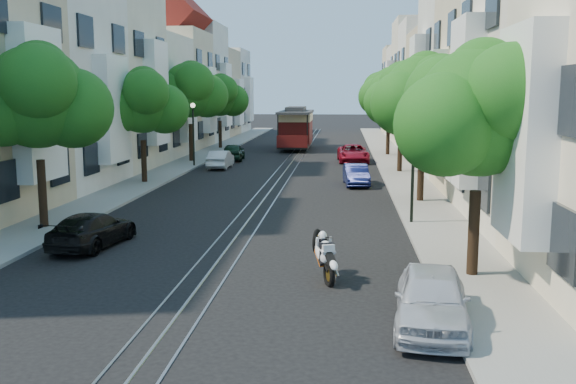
% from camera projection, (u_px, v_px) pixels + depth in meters
% --- Properties ---
extents(ground, '(200.00, 200.00, 0.00)m').
position_uv_depth(ground, '(294.00, 159.00, 48.49)').
color(ground, black).
rests_on(ground, ground).
extents(sidewalk_east, '(2.50, 80.00, 0.12)m').
position_uv_depth(sidewalk_east, '(391.00, 159.00, 47.86)').
color(sidewalk_east, gray).
rests_on(sidewalk_east, ground).
extents(sidewalk_west, '(2.50, 80.00, 0.12)m').
position_uv_depth(sidewalk_west, '(200.00, 157.00, 49.10)').
color(sidewalk_west, gray).
rests_on(sidewalk_west, ground).
extents(rail_left, '(0.06, 80.00, 0.02)m').
position_uv_depth(rail_left, '(287.00, 159.00, 48.53)').
color(rail_left, gray).
rests_on(rail_left, ground).
extents(rail_slot, '(0.06, 80.00, 0.02)m').
position_uv_depth(rail_slot, '(294.00, 159.00, 48.49)').
color(rail_slot, gray).
rests_on(rail_slot, ground).
extents(rail_right, '(0.06, 80.00, 0.02)m').
position_uv_depth(rail_right, '(301.00, 159.00, 48.44)').
color(rail_right, gray).
rests_on(rail_right, ground).
extents(lane_line, '(0.08, 80.00, 0.01)m').
position_uv_depth(lane_line, '(294.00, 159.00, 48.49)').
color(lane_line, tan).
rests_on(lane_line, ground).
extents(townhouses_east, '(7.75, 72.00, 12.00)m').
position_uv_depth(townhouses_east, '(457.00, 89.00, 46.60)').
color(townhouses_east, beige).
rests_on(townhouses_east, ground).
extents(townhouses_west, '(7.75, 72.00, 11.76)m').
position_uv_depth(townhouses_west, '(138.00, 91.00, 48.63)').
color(townhouses_west, silver).
rests_on(townhouses_west, ground).
extents(tree_e_a, '(4.72, 3.87, 6.27)m').
position_uv_depth(tree_e_a, '(482.00, 115.00, 16.65)').
color(tree_e_a, black).
rests_on(tree_e_a, ground).
extents(tree_e_b, '(4.93, 4.08, 6.68)m').
position_uv_depth(tree_e_b, '(425.00, 98.00, 28.42)').
color(tree_e_b, black).
rests_on(tree_e_b, ground).
extents(tree_e_c, '(4.84, 3.99, 6.52)m').
position_uv_depth(tree_e_c, '(402.00, 99.00, 39.26)').
color(tree_e_c, black).
rests_on(tree_e_c, ground).
extents(tree_e_d, '(5.01, 4.16, 6.85)m').
position_uv_depth(tree_e_d, '(390.00, 94.00, 50.05)').
color(tree_e_d, black).
rests_on(tree_e_d, ground).
extents(tree_w_a, '(4.93, 4.08, 6.68)m').
position_uv_depth(tree_w_a, '(38.00, 99.00, 22.75)').
color(tree_w_a, black).
rests_on(tree_w_a, ground).
extents(tree_w_b, '(4.72, 3.87, 6.27)m').
position_uv_depth(tree_w_b, '(143.00, 103.00, 34.61)').
color(tree_w_b, black).
rests_on(tree_w_b, ground).
extents(tree_w_c, '(5.13, 4.28, 7.09)m').
position_uv_depth(tree_w_c, '(191.00, 91.00, 45.34)').
color(tree_w_c, black).
rests_on(tree_w_c, ground).
extents(tree_w_d, '(4.84, 3.99, 6.52)m').
position_uv_depth(tree_w_d, '(220.00, 97.00, 56.24)').
color(tree_w_d, black).
rests_on(tree_w_d, ground).
extents(lamp_east, '(0.32, 0.32, 4.16)m').
position_uv_depth(lamp_east, '(413.00, 150.00, 23.89)').
color(lamp_east, black).
rests_on(lamp_east, ground).
extents(lamp_west, '(0.32, 0.32, 4.16)m').
position_uv_depth(lamp_west, '(193.00, 125.00, 42.68)').
color(lamp_west, black).
rests_on(lamp_west, ground).
extents(sportbike_rider, '(0.73, 1.78, 1.33)m').
position_uv_depth(sportbike_rider, '(324.00, 253.00, 17.02)').
color(sportbike_rider, black).
rests_on(sportbike_rider, ground).
extents(cable_car, '(2.78, 8.85, 3.40)m').
position_uv_depth(cable_car, '(296.00, 126.00, 56.64)').
color(cable_car, black).
rests_on(cable_car, ground).
extents(parked_car_e_near, '(1.95, 3.95, 1.29)m').
position_uv_depth(parked_car_e_near, '(432.00, 299.00, 13.59)').
color(parked_car_e_near, '#B7B9C4').
rests_on(parked_car_e_near, ground).
extents(parked_car_e_mid, '(1.49, 3.56, 1.14)m').
position_uv_depth(parked_car_e_mid, '(356.00, 175.00, 34.56)').
color(parked_car_e_mid, '#0E1546').
rests_on(parked_car_e_mid, ground).
extents(parked_car_e_far, '(2.35, 4.69, 1.27)m').
position_uv_depth(parked_car_e_far, '(353.00, 153.00, 46.07)').
color(parked_car_e_far, maroon).
rests_on(parked_car_e_far, ground).
extents(parked_car_w_near, '(2.08, 4.08, 1.14)m').
position_uv_depth(parked_car_w_near, '(92.00, 230.00, 20.79)').
color(parked_car_w_near, black).
rests_on(parked_car_w_near, ground).
extents(parked_car_w_mid, '(1.25, 3.58, 1.18)m').
position_uv_depth(parked_car_w_mid, '(220.00, 159.00, 42.37)').
color(parked_car_w_mid, silver).
rests_on(parked_car_w_mid, ground).
extents(parked_car_w_far, '(1.73, 3.79, 1.26)m').
position_uv_depth(parked_car_w_far, '(233.00, 152.00, 47.29)').
color(parked_car_w_far, black).
rests_on(parked_car_w_far, ground).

